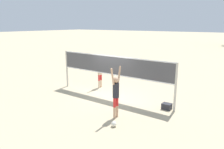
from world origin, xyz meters
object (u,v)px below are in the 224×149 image
Objects in this scene: player_spiker at (116,91)px; player_blocker at (100,71)px; volleyball at (114,124)px; volleyball_net at (112,68)px; gear_bag at (167,106)px.

player_spiker is 4.75m from player_blocker.
player_spiker reaches higher than volleyball.
player_blocker is at bearing 134.56° from volleyball.
player_spiker is at bearing -50.74° from volleyball_net.
volleyball_net is 3.56× the size of player_blocker.
player_blocker is 9.34× the size of volleyball.
player_spiker is 1.10× the size of player_blocker.
volleyball_net reaches higher than player_blocker.
volleyball_net is at bearing -179.18° from gear_bag.
volleyball is at bearing -52.96° from volleyball_net.
volleyball_net reaches higher than gear_bag.
volleyball is at bearing 44.56° from player_blocker.
player_spiker is at bearing -123.48° from gear_bag.
player_blocker is at bearing 148.37° from volleyball_net.
player_blocker is at bearing 47.27° from player_spiker.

